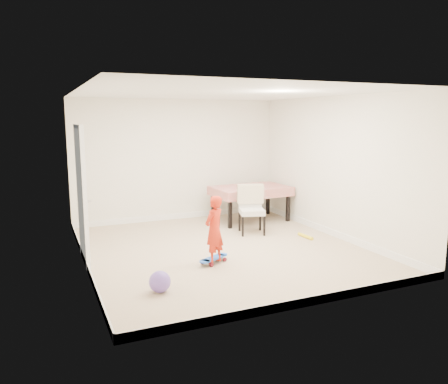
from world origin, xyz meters
name	(u,v)px	position (x,y,z in m)	size (l,w,h in m)	color
ground	(223,249)	(0.00, 0.00, 0.00)	(5.00, 5.00, 0.00)	tan
ceiling	(223,94)	(0.00, 0.00, 2.58)	(4.50, 5.00, 0.04)	white
wall_back	(178,160)	(0.00, 2.48, 1.30)	(4.50, 0.04, 2.60)	white
wall_front	(310,199)	(0.00, -2.48, 1.30)	(4.50, 0.04, 2.60)	white
wall_left	(82,181)	(-2.23, 0.00, 1.30)	(0.04, 5.00, 2.60)	white
wall_right	(334,167)	(2.23, 0.00, 1.30)	(0.04, 5.00, 2.60)	white
door	(82,196)	(-2.22, 0.30, 1.02)	(0.10, 0.94, 2.11)	white
baseboard_back	(179,216)	(0.00, 2.49, 0.06)	(4.50, 0.02, 0.12)	white
baseboard_front	(307,302)	(0.00, -2.49, 0.06)	(4.50, 0.02, 0.12)	white
baseboard_left	(86,263)	(-2.24, 0.00, 0.06)	(0.02, 5.00, 0.12)	white
baseboard_right	(331,232)	(2.24, 0.00, 0.06)	(0.02, 5.00, 0.12)	white
dining_table	(250,204)	(1.37, 1.70, 0.37)	(1.59, 1.00, 0.75)	#AF090A
dining_chair	(252,210)	(0.92, 0.74, 0.47)	(0.51, 0.59, 0.93)	white
skateboard	(214,260)	(-0.42, -0.59, 0.04)	(0.58, 0.21, 0.09)	blue
child	(214,232)	(-0.44, -0.67, 0.52)	(0.38, 0.25, 1.03)	red
balloon	(160,282)	(-1.48, -1.38, 0.14)	(0.28, 0.28, 0.28)	#6D4EBC
foam_toy	(305,236)	(1.69, 0.05, 0.03)	(0.06, 0.06, 0.40)	yellow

